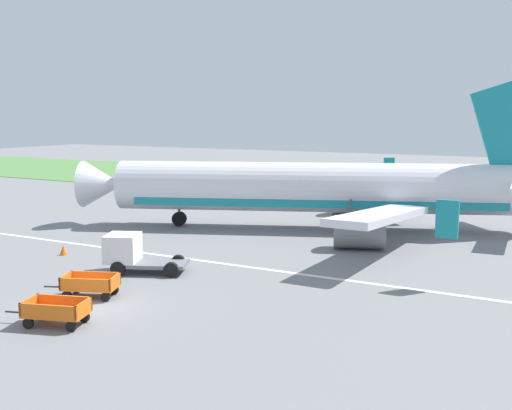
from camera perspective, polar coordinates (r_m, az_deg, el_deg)
name	(u,v)px	position (r m, az deg, el deg)	size (l,w,h in m)	color
ground_plane	(89,308)	(28.63, -15.30, -9.23)	(220.00, 220.00, 0.00)	slate
grass_strip	(399,187)	(73.79, 13.22, 1.62)	(220.00, 28.00, 0.06)	#518442
apron_stripe	(208,262)	(36.00, -4.52, -5.29)	(120.00, 0.36, 0.01)	silver
airplane	(330,189)	(45.79, 6.92, 1.52)	(36.17, 29.49, 11.34)	silver
baggage_cart_nearest	(56,311)	(26.56, -18.17, -9.39)	(3.61, 2.09, 1.07)	orange
baggage_cart_second_in_row	(90,285)	(30.03, -15.23, -7.19)	(3.57, 2.22, 1.07)	orange
service_truck_beside_carts	(132,252)	(34.03, -11.55, -4.36)	(4.77, 3.47, 2.10)	slate
traffic_cone_near_plane	(63,250)	(39.33, -17.55, -4.02)	(0.47, 0.47, 0.62)	orange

